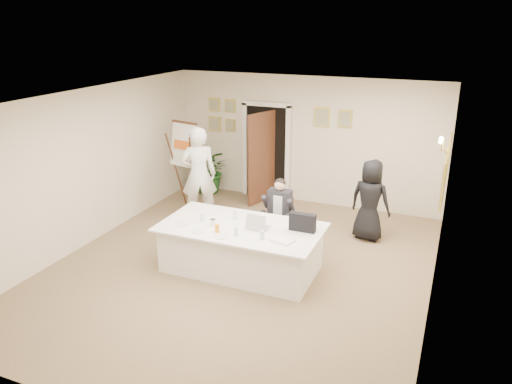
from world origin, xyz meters
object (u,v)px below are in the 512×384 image
Objects in this scene: seated_man at (279,213)px; steel_jug at (213,222)px; laptop at (258,220)px; paper_stack at (282,240)px; standing_woman at (370,200)px; laptop_bag at (303,222)px; conference_table at (241,248)px; standing_man at (199,175)px; potted_palm at (210,170)px; flip_chart at (188,168)px; oj_glass at (217,228)px.

seated_man is 11.77× the size of steel_jug.
laptop is 0.74m from steel_jug.
standing_woman is at bearing 68.92° from paper_stack.
conference_table is at bearing -168.04° from laptop_bag.
standing_man reaches higher than seated_man.
standing_man is at bearing 155.46° from seated_man.
laptop is (-1.42, -1.98, 0.14)m from standing_woman.
standing_man is at bearing -69.42° from potted_palm.
seated_man reaches higher than laptop.
laptop_bag is at bearing -59.71° from seated_man.
flip_chart reaches higher than potted_palm.
seated_man reaches higher than conference_table.
standing_woman is 3.67× the size of laptop_bag.
laptop_bag is (2.63, -1.43, -0.05)m from standing_man.
standing_man is 3.12m from paper_stack.
flip_chart is at bearing 147.74° from laptop_bag.
standing_woman is (1.70, 2.04, 0.38)m from conference_table.
standing_woman is 2.48m from paper_stack.
laptop_bag reaches higher than laptop.
potted_palm is (-2.26, 3.24, 0.15)m from conference_table.
standing_man is at bearing -45.17° from flip_chart.
potted_palm reaches higher than conference_table.
seated_man reaches higher than oj_glass.
standing_woman is 4.68× the size of paper_stack.
potted_palm is 4.13m from oj_glass.
standing_man is 4.64× the size of laptop_bag.
standing_woman reaches higher than laptop_bag.
potted_palm reaches higher than laptop_bag.
seated_man is 1.18× the size of potted_palm.
flip_chart reaches higher than oj_glass.
paper_stack is at bearing -28.19° from laptop.
oj_glass is at bearing -117.64° from seated_man.
laptop_bag is 1.44m from steel_jug.
paper_stack is at bearing -76.52° from seated_man.
laptop is at bearing -167.79° from laptop_bag.
conference_table is 0.62m from oj_glass.
flip_chart is 1.20× the size of standing_woman.
standing_man reaches higher than flip_chart.
conference_table is 0.63m from steel_jug.
steel_jug is at bearing 130.60° from oj_glass.
paper_stack is at bearing 109.44° from standing_man.
paper_stack is at bearing -18.87° from conference_table.
standing_woman reaches higher than seated_man.
seated_man reaches higher than potted_palm.
seated_man is at bearing 112.07° from paper_stack.
flip_chart is 4.01m from paper_stack.
seated_man reaches higher than laptop_bag.
standing_woman is at bearing 24.63° from seated_man.
conference_table is 0.60m from laptop.
paper_stack is at bearing 80.56° from standing_woman.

